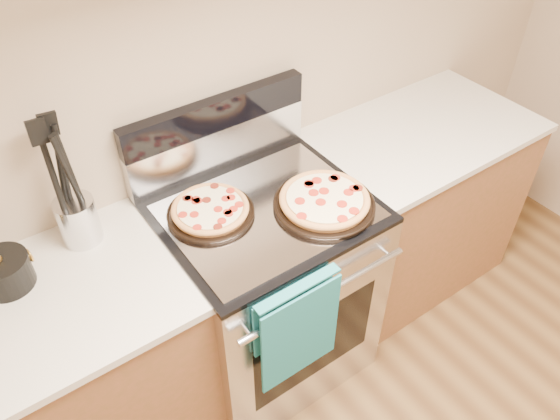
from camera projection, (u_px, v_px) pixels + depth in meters
wall_back at (206, 62)px, 1.92m from camera, size 4.00×0.00×4.00m
range_body at (266, 290)px, 2.31m from camera, size 0.76×0.68×0.90m
oven_window at (314, 345)px, 2.11m from camera, size 0.56×0.01×0.40m
cooktop at (263, 209)px, 2.00m from camera, size 0.76×0.68×0.02m
backsplash_lower at (219, 147)px, 2.12m from camera, size 0.76×0.06×0.18m
backsplash_upper at (215, 114)px, 2.03m from camera, size 0.76×0.06×0.12m
oven_handle at (326, 293)px, 1.85m from camera, size 0.70×0.03×0.03m
dish_towel at (297, 328)px, 1.86m from camera, size 0.32×0.05×0.42m
foil_sheet at (268, 211)px, 1.98m from camera, size 0.70×0.55×0.01m
cabinet_left at (58, 397)px, 1.96m from camera, size 1.00×0.62×0.88m
countertop_left at (17, 319)px, 1.65m from camera, size 1.02×0.64×0.03m
cabinet_right at (408, 209)px, 2.71m from camera, size 1.00×0.62×0.88m
countertop_right at (425, 132)px, 2.41m from camera, size 1.02×0.64×0.03m
pepperoni_pizza_back at (210, 210)px, 1.94m from camera, size 0.33×0.33×0.04m
pepperoni_pizza_front at (324, 201)px, 1.97m from camera, size 0.41×0.41×0.05m
utensil_crock at (78, 220)px, 1.83m from camera, size 0.15×0.15×0.17m
saucepan at (5, 273)px, 1.70m from camera, size 0.19×0.19×0.10m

